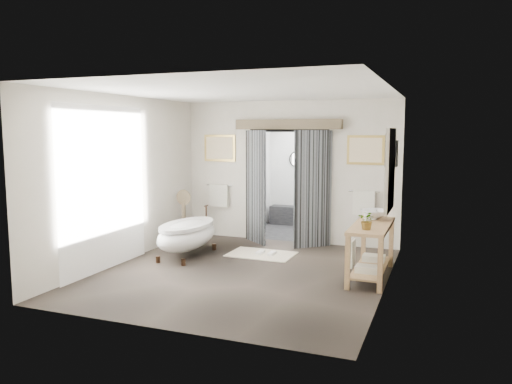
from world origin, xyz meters
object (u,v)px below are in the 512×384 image
at_px(clawfoot_tub, 187,234).
at_px(vanity, 370,246).
at_px(rug, 261,254).
at_px(basin, 374,215).

xyz_separation_m(clawfoot_tub, vanity, (3.31, -0.18, 0.10)).
xyz_separation_m(clawfoot_tub, rug, (1.23, 0.59, -0.40)).
bearing_deg(clawfoot_tub, rug, 25.55).
bearing_deg(vanity, rug, 159.85).
relative_size(vanity, rug, 1.33).
bearing_deg(basin, rug, -174.85).
height_order(clawfoot_tub, vanity, vanity).
bearing_deg(rug, basin, -8.96).
bearing_deg(clawfoot_tub, basin, 4.47).
height_order(clawfoot_tub, rug, clawfoot_tub).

